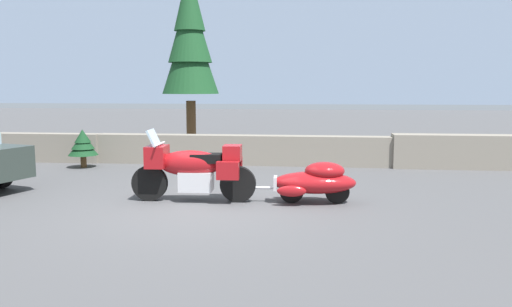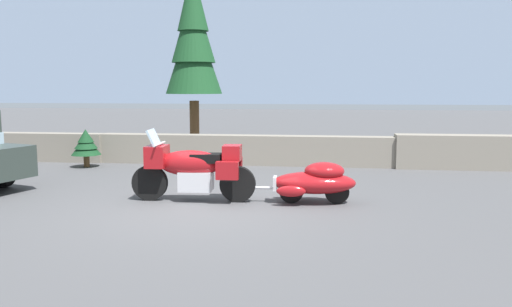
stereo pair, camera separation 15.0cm
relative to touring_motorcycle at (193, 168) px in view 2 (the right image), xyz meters
The scene contains 7 objects.
ground_plane 0.86m from the touring_motorcycle, 65.44° to the right, with size 80.00×80.00×0.00m, color #4C4C4F.
stone_guard_wall 4.72m from the touring_motorcycle, 75.14° to the left, with size 24.00×0.59×0.88m.
distant_ridgeline 94.86m from the touring_motorcycle, 89.85° to the left, with size 240.00×80.00×16.00m, color #8C9EB7.
touring_motorcycle is the anchor object (origin of this frame).
car_shaped_trailer 2.25m from the touring_motorcycle, ahead, with size 2.21×0.80×0.76m.
pine_tree_tall 7.50m from the touring_motorcycle, 103.90° to the left, with size 1.76×1.76×5.80m.
pine_sapling_near 5.25m from the touring_motorcycle, 136.52° to the left, with size 0.77×0.77×1.00m.
Camera 2 is at (2.12, -8.59, 2.10)m, focal length 36.08 mm.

